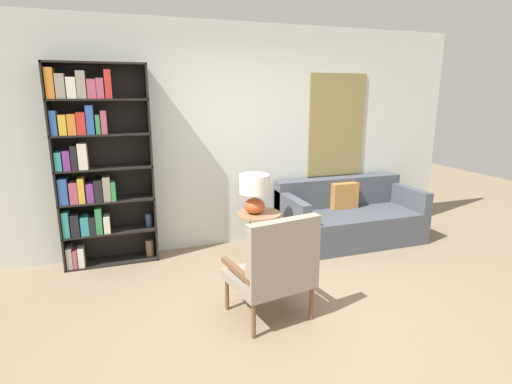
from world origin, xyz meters
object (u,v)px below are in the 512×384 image
Objects in this scene: side_table at (259,219)px; table_lamp at (255,190)px; couch at (348,218)px; bookshelf at (92,165)px; armchair at (276,266)px.

table_lamp reaches higher than side_table.
bookshelf is at bearing 175.07° from couch.
armchair reaches higher than side_table.
side_table is (-1.33, -0.24, 0.21)m from couch.
armchair is 0.52× the size of couch.
table_lamp is (0.25, 1.26, 0.33)m from armchair.
table_lamp is at bearing 78.91° from armchair.
bookshelf is 1.77m from table_lamp.
bookshelf is 3.86× the size of side_table.
side_table is at bearing -7.93° from table_lamp.
side_table is (1.73, -0.51, -0.64)m from bookshelf.
table_lamp reaches higher than armchair.
table_lamp is at bearing -170.33° from couch.
armchair is at bearing -137.40° from couch.
side_table is at bearing 76.49° from armchair.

